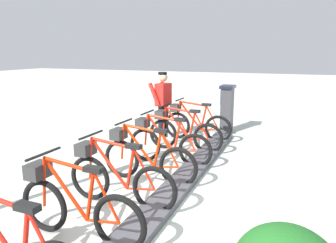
{
  "coord_description": "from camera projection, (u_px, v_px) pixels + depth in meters",
  "views": [
    {
      "loc": [
        -1.64,
        3.91,
        2.16
      ],
      "look_at": [
        0.5,
        -1.47,
        0.9
      ],
      "focal_mm": 34.5,
      "sensor_mm": 36.0,
      "label": 1
    }
  ],
  "objects": [
    {
      "name": "ground_plane",
      "position": [
        162.0,
        206.0,
        4.6
      ],
      "size": [
        60.0,
        60.0,
        0.0
      ],
      "primitive_type": "plane",
      "color": "beige"
    },
    {
      "name": "dock_rail_base",
      "position": [
        162.0,
        203.0,
        4.59
      ],
      "size": [
        0.44,
        8.3,
        0.1
      ],
      "primitive_type": "cube",
      "color": "#47474C",
      "rests_on": "ground"
    },
    {
      "name": "payment_kiosk",
      "position": [
        227.0,
        108.0,
        8.72
      ],
      "size": [
        0.36,
        0.52,
        1.28
      ],
      "color": "#38383D",
      "rests_on": "ground"
    },
    {
      "name": "bike_docked_0",
      "position": [
        194.0,
        123.0,
        7.96
      ],
      "size": [
        1.72,
        0.54,
        1.02
      ],
      "color": "black",
      "rests_on": "ground"
    },
    {
      "name": "bike_docked_1",
      "position": [
        182.0,
        132.0,
        7.11
      ],
      "size": [
        1.72,
        0.54,
        1.02
      ],
      "color": "black",
      "rests_on": "ground"
    },
    {
      "name": "bike_docked_2",
      "position": [
        166.0,
        143.0,
        6.26
      ],
      "size": [
        1.72,
        0.54,
        1.02
      ],
      "color": "black",
      "rests_on": "ground"
    },
    {
      "name": "bike_docked_3",
      "position": [
        145.0,
        157.0,
        5.41
      ],
      "size": [
        1.72,
        0.54,
        1.02
      ],
      "color": "black",
      "rests_on": "ground"
    },
    {
      "name": "bike_docked_4",
      "position": [
        116.0,
        177.0,
        4.56
      ],
      "size": [
        1.72,
        0.54,
        1.02
      ],
      "color": "black",
      "rests_on": "ground"
    },
    {
      "name": "bike_docked_5",
      "position": [
        74.0,
        205.0,
        3.71
      ],
      "size": [
        1.72,
        0.54,
        1.02
      ],
      "color": "black",
      "rests_on": "ground"
    },
    {
      "name": "worker_near_rack",
      "position": [
        163.0,
        102.0,
        8.17
      ],
      "size": [
        0.54,
        0.67,
        1.66
      ],
      "color": "white",
      "rests_on": "ground"
    }
  ]
}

